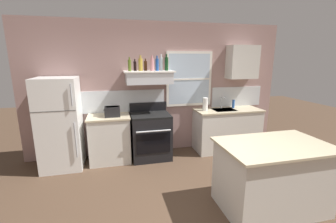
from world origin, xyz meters
TOP-DOWN VIEW (x-y plane):
  - ground_plane at (0.00, 0.00)m, footprint 16.00×16.00m
  - back_wall at (0.03, 2.23)m, footprint 5.40×0.11m
  - refrigerator at (-1.90, 1.84)m, footprint 0.70×0.72m
  - counter_left_of_stove at (-1.05, 1.90)m, footprint 0.79×0.63m
  - toaster at (-0.97, 1.84)m, footprint 0.30×0.20m
  - stove_range at (-0.25, 1.86)m, footprint 0.76×0.69m
  - range_hood_shelf at (-0.25, 1.96)m, footprint 0.96×0.52m
  - bottle_olive_oil_square at (-0.61, 1.92)m, footprint 0.06×0.06m
  - bottle_balsamic_dark at (-0.51, 2.01)m, footprint 0.06×0.06m
  - bottle_champagne_gold_foil at (-0.40, 1.98)m, footprint 0.08×0.08m
  - bottle_brown_stout at (-0.30, 2.00)m, footprint 0.06×0.06m
  - bottle_rose_pink at (-0.19, 1.92)m, footprint 0.07×0.07m
  - bottle_blue_liqueur at (-0.09, 1.93)m, footprint 0.07×0.07m
  - bottle_clear_tall at (0.01, 2.01)m, footprint 0.06×0.06m
  - bottle_dark_green_wine at (0.10, 1.96)m, footprint 0.07×0.07m
  - counter_right_with_sink at (1.45, 1.90)m, footprint 1.43×0.63m
  - sink_faucet at (1.35, 2.00)m, footprint 0.03×0.17m
  - paper_towel_roll at (0.92, 1.90)m, footprint 0.11×0.11m
  - dish_soap_bottle at (1.63, 2.00)m, footprint 0.06×0.06m
  - kitchen_island at (1.05, -0.11)m, footprint 1.40×0.90m
  - upper_cabinet_right at (1.80, 2.04)m, footprint 0.64×0.32m

SIDE VIEW (x-z plane):
  - ground_plane at x=0.00m, z-range 0.00..0.00m
  - counter_left_of_stove at x=-1.05m, z-range 0.00..0.91m
  - counter_right_with_sink at x=1.45m, z-range 0.00..0.91m
  - kitchen_island at x=1.05m, z-range 0.00..0.91m
  - stove_range at x=-0.25m, z-range -0.08..1.01m
  - refrigerator at x=-1.90m, z-range 0.00..1.66m
  - dish_soap_bottle at x=1.63m, z-range 0.91..1.09m
  - toaster at x=-0.97m, z-range 0.91..1.10m
  - paper_towel_roll at x=0.92m, z-range 0.91..1.18m
  - sink_faucet at x=1.35m, z-range 0.94..1.22m
  - back_wall at x=0.03m, z-range 0.00..2.70m
  - range_hood_shelf at x=-0.25m, z-range 1.50..1.75m
  - bottle_balsamic_dark at x=-0.51m, z-range 1.73..1.95m
  - bottle_brown_stout at x=-0.30m, z-range 1.73..1.96m
  - bottle_olive_oil_square at x=-0.61m, z-range 1.72..1.99m
  - bottle_blue_liqueur at x=-0.09m, z-range 1.72..2.01m
  - bottle_champagne_gold_foil at x=-0.40m, z-range 1.72..2.01m
  - bottle_rose_pink at x=-0.19m, z-range 1.72..2.01m
  - bottle_clear_tall at x=0.01m, z-range 1.72..2.04m
  - bottle_dark_green_wine at x=0.10m, z-range 1.72..2.04m
  - upper_cabinet_right at x=1.80m, z-range 1.55..2.25m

